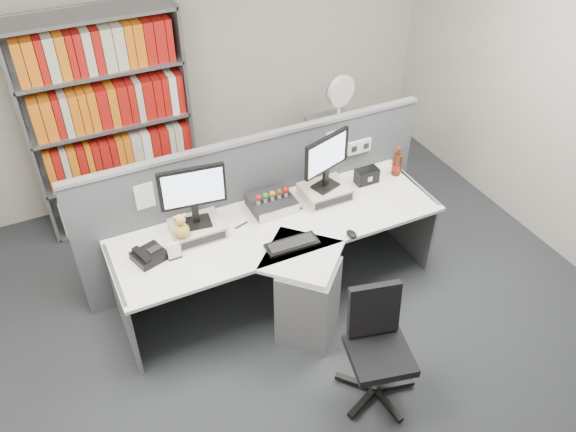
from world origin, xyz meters
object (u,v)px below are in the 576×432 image
desk_calendar (174,252)px  filing_cabinet (336,155)px  monitor_left (193,192)px  shelving_unit (110,126)px  desk_phone (149,255)px  cola_bottle (397,164)px  monitor_right (327,158)px  desk (291,267)px  speaker (367,176)px  desk_fan (340,95)px  desktop_pc (272,203)px  keyboard (292,244)px  mouse (352,234)px  office_chair (377,343)px

desk_calendar → filing_cabinet: bearing=30.2°
monitor_left → shelving_unit: bearing=101.4°
desk_phone → cola_bottle: cola_bottle is taller
monitor_right → desk: bearing=-142.2°
desk → desk_phone: bearing=165.3°
speaker → desk_fan: bearing=73.8°
monitor_right → desktop_pc: 0.57m
desk_fan → keyboard: bearing=-130.1°
speaker → cola_bottle: cola_bottle is taller
desk_calendar → shelving_unit: size_ratio=0.06×
mouse → office_chair: size_ratio=0.12×
desk → monitor_left: monitor_left is taller
desk_fan → desktop_pc: bearing=-140.3°
desk_calendar → speaker: speaker is taller
office_chair → monitor_left: bearing=121.1°
mouse → filing_cabinet: (0.76, 1.55, -0.39)m
monitor_left → cola_bottle: monitor_left is taller
desk → shelving_unit: shelving_unit is taller
mouse → cola_bottle: cola_bottle is taller
shelving_unit → speaker: bearing=-38.3°
desk_fan → office_chair: (-1.01, -2.34, -0.57)m
desk_phone → speaker: (1.93, 0.15, 0.03)m
desktop_pc → monitor_left: bearing=-175.4°
desktop_pc → keyboard: size_ratio=0.85×
mouse → monitor_right: bearing=83.7°
keyboard → filing_cabinet: 1.93m
monitor_left → speaker: monitor_left is taller
desk_phone → desk_fan: (2.21, 1.13, 0.28)m
speaker → office_chair: (-0.72, -1.35, -0.32)m
desk_calendar → office_chair: size_ratio=0.14×
desk → desk_calendar: bearing=166.1°
desk_fan → desk: bearing=-130.6°
desktop_pc → speaker: bearing=-1.3°
keyboard → filing_cabinet: keyboard is taller
desk → desktop_pc: desktop_pc is taller
desk_calendar → desktop_pc: bearing=14.4°
desk → cola_bottle: bearing=18.6°
keyboard → speaker: (0.93, 0.46, 0.05)m
mouse → filing_cabinet: bearing=63.7°
desk_fan → monitor_right: bearing=-124.8°
monitor_right → filing_cabinet: (0.70, 1.02, -0.75)m
desk → desk_fan: bearing=49.4°
shelving_unit → desk_fan: (2.10, -0.45, 0.06)m
keyboard → desk_phone: (-1.00, 0.31, 0.02)m
monitor_left → desk_calendar: monitor_left is taller
speaker → monitor_left: bearing=-178.8°
desk_phone → monitor_right: bearing=4.4°
desk_phone → desktop_pc: bearing=9.1°
monitor_left → cola_bottle: bearing=0.8°
desk → mouse: mouse is taller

